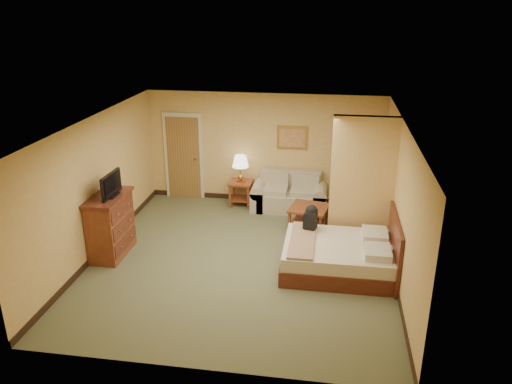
% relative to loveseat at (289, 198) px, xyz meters
% --- Properties ---
extents(floor, '(6.00, 6.00, 0.00)m').
position_rel_loveseat_xyz_m(floor, '(-0.64, -2.57, -0.28)').
color(floor, brown).
rests_on(floor, ground).
extents(ceiling, '(6.00, 6.00, 0.00)m').
position_rel_loveseat_xyz_m(ceiling, '(-0.64, -2.57, 2.32)').
color(ceiling, white).
rests_on(ceiling, back_wall).
extents(back_wall, '(5.50, 0.02, 2.60)m').
position_rel_loveseat_xyz_m(back_wall, '(-0.64, 0.43, 1.02)').
color(back_wall, tan).
rests_on(back_wall, floor).
extents(left_wall, '(0.02, 6.00, 2.60)m').
position_rel_loveseat_xyz_m(left_wall, '(-3.39, -2.57, 1.02)').
color(left_wall, tan).
rests_on(left_wall, floor).
extents(right_wall, '(0.02, 6.00, 2.60)m').
position_rel_loveseat_xyz_m(right_wall, '(2.11, -2.57, 1.02)').
color(right_wall, tan).
rests_on(right_wall, floor).
extents(partition, '(1.20, 0.15, 2.60)m').
position_rel_loveseat_xyz_m(partition, '(1.51, -1.65, 1.02)').
color(partition, tan).
rests_on(partition, floor).
extents(door, '(0.94, 0.16, 2.10)m').
position_rel_loveseat_xyz_m(door, '(-2.59, 0.39, 0.75)').
color(door, beige).
rests_on(door, floor).
extents(baseboard, '(5.50, 0.02, 0.12)m').
position_rel_loveseat_xyz_m(baseboard, '(-0.64, 0.42, -0.22)').
color(baseboard, black).
rests_on(baseboard, floor).
extents(loveseat, '(1.72, 0.80, 0.87)m').
position_rel_loveseat_xyz_m(loveseat, '(0.00, 0.00, 0.00)').
color(loveseat, tan).
rests_on(loveseat, floor).
extents(side_table, '(0.53, 0.53, 0.59)m').
position_rel_loveseat_xyz_m(side_table, '(-1.15, 0.08, 0.10)').
color(side_table, maroon).
rests_on(side_table, floor).
extents(table_lamp, '(0.38, 0.38, 0.63)m').
position_rel_loveseat_xyz_m(table_lamp, '(-1.15, 0.08, 0.78)').
color(table_lamp, '#AB7D3F').
rests_on(table_lamp, side_table).
extents(coffee_table, '(0.89, 0.89, 0.49)m').
position_rel_loveseat_xyz_m(coffee_table, '(0.50, -1.00, 0.07)').
color(coffee_table, maroon).
rests_on(coffee_table, floor).
extents(wall_picture, '(0.70, 0.04, 0.54)m').
position_rel_loveseat_xyz_m(wall_picture, '(0.00, 0.40, 1.32)').
color(wall_picture, '#B78E3F').
rests_on(wall_picture, back_wall).
extents(dresser, '(0.59, 1.12, 1.20)m').
position_rel_loveseat_xyz_m(dresser, '(-3.12, -2.71, 0.32)').
color(dresser, maroon).
rests_on(dresser, floor).
extents(tv, '(0.19, 0.72, 0.44)m').
position_rel_loveseat_xyz_m(tv, '(-3.02, -2.71, 1.12)').
color(tv, black).
rests_on(tv, dresser).
extents(bed, '(1.96, 1.66, 1.07)m').
position_rel_loveseat_xyz_m(bed, '(1.18, -2.67, 0.01)').
color(bed, '#4C1C11').
rests_on(bed, floor).
extents(backpack, '(0.24, 0.32, 0.49)m').
position_rel_loveseat_xyz_m(backpack, '(0.60, -2.17, 0.50)').
color(backpack, black).
rests_on(backpack, bed).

